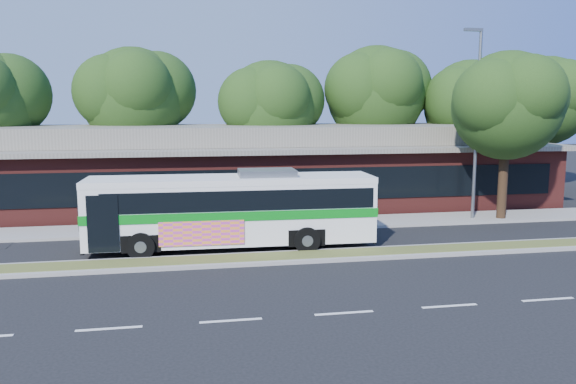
% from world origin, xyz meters
% --- Properties ---
extents(ground, '(120.00, 120.00, 0.00)m').
position_xyz_m(ground, '(0.00, 0.00, 0.00)').
color(ground, black).
rests_on(ground, ground).
extents(median_strip, '(26.00, 1.10, 0.15)m').
position_xyz_m(median_strip, '(0.00, 0.60, 0.07)').
color(median_strip, '#4E5A26').
rests_on(median_strip, ground).
extents(sidewalk, '(44.00, 2.60, 0.12)m').
position_xyz_m(sidewalk, '(0.00, 6.40, 0.06)').
color(sidewalk, gray).
rests_on(sidewalk, ground).
extents(plaza_building, '(33.20, 11.20, 4.45)m').
position_xyz_m(plaza_building, '(0.00, 12.99, 2.13)').
color(plaza_building, maroon).
rests_on(plaza_building, ground).
extents(lamp_post, '(0.93, 0.18, 9.07)m').
position_xyz_m(lamp_post, '(9.56, 6.00, 4.90)').
color(lamp_post, slate).
rests_on(lamp_post, ground).
extents(tree_bg_b, '(6.69, 6.00, 9.00)m').
position_xyz_m(tree_bg_b, '(-6.57, 16.14, 6.14)').
color(tree_bg_b, black).
rests_on(tree_bg_b, ground).
extents(tree_bg_c, '(6.24, 5.60, 8.26)m').
position_xyz_m(tree_bg_c, '(1.40, 15.13, 5.59)').
color(tree_bg_c, black).
rests_on(tree_bg_c, ground).
extents(tree_bg_d, '(6.91, 6.20, 9.37)m').
position_xyz_m(tree_bg_d, '(8.45, 16.15, 6.42)').
color(tree_bg_d, black).
rests_on(tree_bg_d, ground).
extents(tree_bg_e, '(6.47, 5.80, 8.50)m').
position_xyz_m(tree_bg_e, '(14.42, 15.14, 5.74)').
color(tree_bg_e, black).
rests_on(tree_bg_e, ground).
extents(tree_bg_f, '(6.69, 6.00, 8.92)m').
position_xyz_m(tree_bg_f, '(20.43, 16.14, 6.06)').
color(tree_bg_f, black).
rests_on(tree_bg_f, ground).
extents(transit_bus, '(10.98, 2.76, 3.07)m').
position_xyz_m(transit_bus, '(-2.28, 2.53, 1.71)').
color(transit_bus, white).
rests_on(transit_bus, ground).
extents(sidewalk_tree, '(5.72, 5.13, 8.10)m').
position_xyz_m(sidewalk_tree, '(11.37, 5.93, 5.65)').
color(sidewalk_tree, black).
rests_on(sidewalk_tree, ground).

